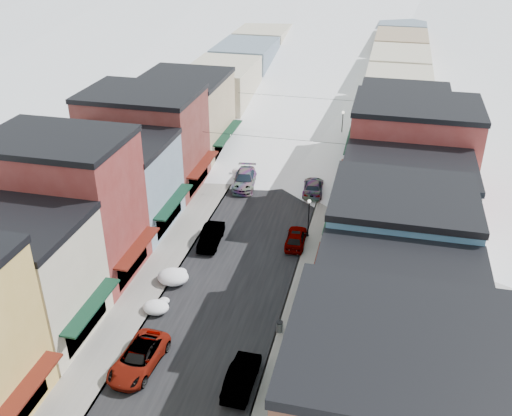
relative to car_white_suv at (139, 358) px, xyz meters
The scene contains 32 objects.
road 49.37m from the car_white_suv, 85.93° to the left, with size 10.00×160.00×0.01m, color black.
sidewalk_left 49.34m from the car_white_suv, 93.60° to the left, with size 3.20×160.00×0.15m, color gray.
sidewalk_right 50.27m from the car_white_suv, 78.41° to the left, with size 3.20×160.00×0.15m, color gray.
curb_left 49.27m from the car_white_suv, 91.80° to the left, with size 0.10×160.00×0.15m, color slate.
curb_right 49.98m from the car_white_suv, 80.15° to the left, with size 0.10×160.00×0.15m, color slate.
bldg_l_cream 10.62m from the car_white_suv, 169.84° to the left, with size 11.30×8.20×9.50m.
bldg_l_brick_near 15.12m from the car_white_suv, 136.31° to the left, with size 12.30×8.20×12.50m.
bldg_l_grayblue 20.99m from the car_white_suv, 117.98° to the left, with size 11.30×9.20×9.00m.
bldg_l_brick_far 29.64m from the car_white_suv, 111.43° to the left, with size 13.30×9.20×11.00m.
bldg_l_tan 38.71m from the car_white_suv, 104.59° to the left, with size 11.30×11.20×10.00m.
bldg_r_green 17.20m from the car_white_suv, ahead, with size 11.30×9.20×9.50m.
bldg_r_blue 20.09m from the car_white_suv, 31.52° to the left, with size 11.30×9.20×10.50m.
bldg_r_cream 26.07m from the car_white_suv, 48.22° to the left, with size 12.30×9.20×9.00m.
bldg_r_brick_far 33.69m from the car_white_suv, 57.93° to the left, with size 13.30×9.20×11.50m.
bldg_r_tan 41.91m from the car_white_suv, 66.42° to the left, with size 11.30×11.20×9.50m.
distant_blocks 72.39m from the car_white_suv, 87.23° to the left, with size 34.00×55.00×8.00m.
overhead_cables 37.30m from the car_white_suv, 84.56° to the left, with size 16.40×15.04×0.04m.
car_white_suv is the anchor object (origin of this frame).
car_silver_sedan 0.11m from the car_white_suv, 90.00° to the left, with size 1.93×4.80×1.64m, color #A0A4A8.
car_dark_hatch 16.68m from the car_white_suv, 90.00° to the left, with size 1.68×4.82×1.59m, color black.
car_silver_wagon 29.37m from the car_white_suv, 90.00° to the left, with size 2.38×5.87×1.70m, color #96999D.
car_green_sedan 7.35m from the car_white_suv, ahead, with size 1.67×4.79×1.58m, color black.
car_gray_suv 19.95m from the car_white_suv, 66.98° to the left, with size 1.80×4.48×1.53m, color gray.
car_black_sedan 30.50m from the car_white_suv, 75.18° to the left, with size 2.15×5.29×1.53m, color black.
car_lane_silver 42.03m from the car_white_suv, 88.23° to the left, with size 1.96×4.88×1.66m, color #ACADB4.
car_lane_white 57.81m from the car_white_suv, 85.20° to the left, with size 2.38×5.16×1.43m, color #BBBBBD.
trash_can 10.47m from the car_white_suv, 33.09° to the left, with size 0.52×0.52×0.88m.
streetlamp_near 21.83m from the car_white_suv, 66.43° to the left, with size 0.33×0.33×3.93m.
streetlamp_far 45.13m from the car_white_suv, 78.00° to the left, with size 0.39×0.39×4.69m.
snow_pile_near 6.14m from the car_white_suv, 100.80° to the left, with size 2.06×2.47×0.87m.
snow_pile_mid 10.13m from the car_white_suv, 97.06° to the left, with size 2.68×2.85×1.13m.
snow_pile_far 32.28m from the car_white_suv, 92.03° to the left, with size 2.12×2.50×0.90m.
Camera 1 is at (11.26, -16.22, 28.50)m, focal length 40.00 mm.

